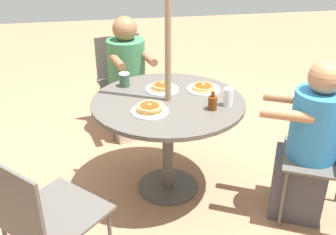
% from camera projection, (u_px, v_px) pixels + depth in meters
% --- Properties ---
extents(ground_plane, '(12.00, 12.00, 0.00)m').
position_uv_depth(ground_plane, '(168.00, 187.00, 3.17)').
color(ground_plane, '#9E7051').
extents(patio_table, '(1.11, 1.11, 0.77)m').
position_uv_depth(patio_table, '(168.00, 115.00, 2.88)').
color(patio_table, '#4C4742').
rests_on(patio_table, ground).
extents(umbrella_pole, '(0.04, 0.04, 2.46)m').
position_uv_depth(umbrella_pole, '(168.00, 37.00, 2.61)').
color(umbrella_pole, '#846B4C').
rests_on(umbrella_pole, ground).
extents(patio_chair_north, '(0.64, 0.64, 0.91)m').
position_uv_depth(patio_chair_north, '(335.00, 153.00, 2.62)').
color(patio_chair_north, '#514C47').
rests_on(patio_chair_north, ground).
extents(diner_north, '(0.52, 0.59, 1.16)m').
position_uv_depth(diner_north, '(307.00, 149.00, 2.67)').
color(diner_north, '#3D3D42').
rests_on(diner_north, ground).
extents(patio_chair_east, '(0.57, 0.57, 0.91)m').
position_uv_depth(patio_chair_east, '(123.00, 76.00, 3.89)').
color(patio_chair_east, '#514C47').
rests_on(patio_chair_east, ground).
extents(diner_east, '(0.57, 0.44, 1.16)m').
position_uv_depth(diner_east, '(128.00, 83.00, 3.75)').
color(diner_east, beige).
rests_on(diner_east, ground).
extents(patio_chair_south, '(0.67, 0.67, 0.91)m').
position_uv_depth(patio_chair_south, '(40.00, 215.00, 2.07)').
color(patio_chair_south, '#514C47').
rests_on(patio_chair_south, ground).
extents(pancake_plate_a, '(0.25, 0.25, 0.06)m').
position_uv_depth(pancake_plate_a, '(162.00, 88.00, 2.98)').
color(pancake_plate_a, white).
rests_on(pancake_plate_a, patio_table).
extents(pancake_plate_b, '(0.25, 0.25, 0.06)m').
position_uv_depth(pancake_plate_b, '(150.00, 109.00, 2.64)').
color(pancake_plate_b, white).
rests_on(pancake_plate_b, patio_table).
extents(pancake_plate_c, '(0.25, 0.25, 0.05)m').
position_uv_depth(pancake_plate_c, '(203.00, 88.00, 2.98)').
color(pancake_plate_c, white).
rests_on(pancake_plate_c, patio_table).
extents(syrup_bottle, '(0.08, 0.06, 0.13)m').
position_uv_depth(syrup_bottle, '(213.00, 102.00, 2.66)').
color(syrup_bottle, '#602D0F').
rests_on(syrup_bottle, patio_table).
extents(coffee_cup, '(0.08, 0.08, 0.11)m').
position_uv_depth(coffee_cup, '(124.00, 80.00, 3.03)').
color(coffee_cup, '#33513D').
rests_on(coffee_cup, patio_table).
extents(drinking_glass_a, '(0.07, 0.07, 0.13)m').
position_uv_depth(drinking_glass_a, '(228.00, 97.00, 2.71)').
color(drinking_glass_a, silver).
rests_on(drinking_glass_a, patio_table).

